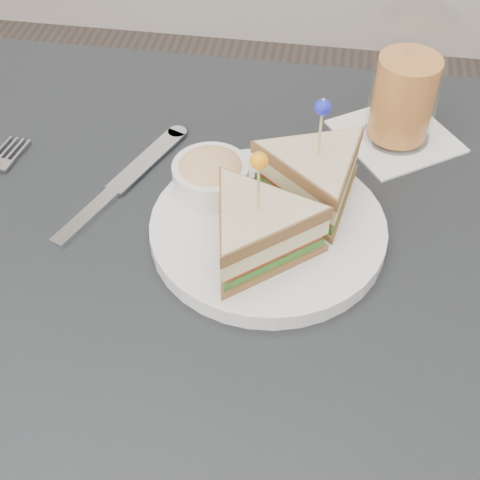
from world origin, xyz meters
The scene contains 4 objects.
table centered at (0.00, 0.00, 0.67)m, with size 0.80×0.80×0.75m.
plate_meal centered at (0.04, 0.07, 0.79)m, with size 0.28×0.28×0.14m.
cutlery_knife centered at (-0.14, 0.11, 0.75)m, with size 0.10×0.22×0.01m.
drink_set centered at (0.16, 0.25, 0.82)m, with size 0.17×0.17×0.16m.
Camera 1 is at (0.08, -0.41, 1.25)m, focal length 50.00 mm.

